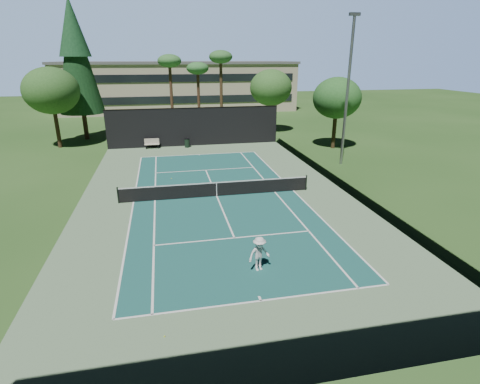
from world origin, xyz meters
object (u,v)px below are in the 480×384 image
Objects in this scene: tennis_net at (217,189)px; player at (259,254)px; tennis_ball_b at (187,186)px; park_bench at (152,143)px; tennis_ball_a at (164,336)px; trash_bin at (187,143)px; tennis_ball_d at (171,178)px; tennis_ball_c at (218,184)px.

tennis_net is 9.67m from player.
tennis_ball_b is 0.05× the size of park_bench.
tennis_net is 8.07× the size of player.
tennis_net is 207.51× the size of tennis_ball_a.
tennis_net is at bearing -86.59° from trash_bin.
tennis_ball_a is at bearing -88.34° from park_bench.
tennis_net is 16.19m from park_bench.
tennis_ball_a is 17.76m from tennis_ball_d.
trash_bin is at bearing 79.47° from tennis_ball_d.
player is 25.69m from park_bench.
player reaches higher than tennis_ball_a.
park_bench is 3.62m from trash_bin.
tennis_ball_b is 12.88m from trash_bin.
tennis_ball_d is at bearing 116.49° from tennis_ball_b.
tennis_ball_b is (-2.32, 12.09, -0.76)m from player.
tennis_net reaches higher than tennis_ball_b.
player reaches higher than park_bench.
tennis_net is 15.31m from trash_bin.
tennis_ball_b is (1.86, 15.59, 0.01)m from tennis_ball_a.
player is at bearing 39.90° from tennis_ball_a.
trash_bin is (-1.36, 12.74, 0.44)m from tennis_ball_c.
park_bench reaches higher than tennis_ball_d.
tennis_ball_b reaches higher than tennis_ball_a.
tennis_ball_c is 0.05× the size of park_bench.
tennis_ball_b is 1.08× the size of tennis_ball_c.
tennis_ball_c is at bearing -31.51° from tennis_ball_d.
tennis_ball_b reaches higher than tennis_ball_c.
tennis_ball_a is 0.90× the size of tennis_ball_d.
player reaches higher than tennis_ball_c.
tennis_net is at bearing -53.18° from tennis_ball_b.
park_bench is (-0.83, 28.69, 0.52)m from tennis_ball_a.
tennis_net is 187.21× the size of tennis_ball_d.
player is 21.48× the size of tennis_ball_b.
player reaches higher than tennis_ball_d.
tennis_net reaches higher than tennis_ball_d.
trash_bin is (-1.40, 24.93, -0.32)m from player.
tennis_ball_a is 28.71m from park_bench.
park_bench is (-2.69, 13.10, 0.51)m from tennis_ball_b.
tennis_net reaches higher than park_bench.
tennis_ball_c is at bearing 2.47° from tennis_ball_b.
player is at bearing -89.78° from tennis_ball_c.
tennis_ball_b is 13.39m from park_bench.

